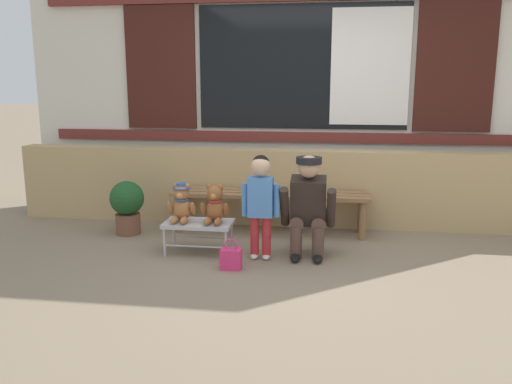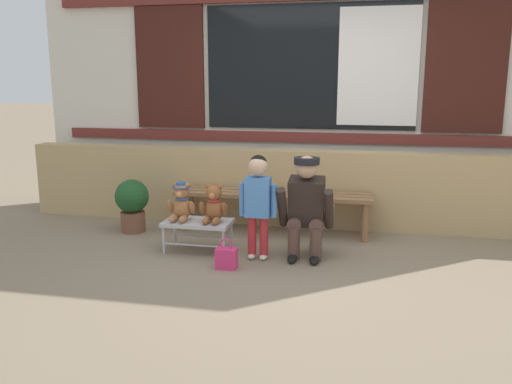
% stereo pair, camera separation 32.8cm
% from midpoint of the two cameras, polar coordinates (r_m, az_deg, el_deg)
% --- Properties ---
extents(ground_plane, '(60.00, 60.00, 0.00)m').
position_cam_midpoint_polar(ground_plane, '(4.69, 1.35, -8.08)').
color(ground_plane, '#84725B').
extents(brick_low_wall, '(6.46, 0.25, 0.85)m').
position_cam_midpoint_polar(brick_low_wall, '(5.94, 2.99, 0.46)').
color(brick_low_wall, tan).
rests_on(brick_low_wall, ground).
extents(shop_facade, '(6.59, 0.26, 3.41)m').
position_cam_midpoint_polar(shop_facade, '(6.34, 3.59, 12.90)').
color(shop_facade, silver).
rests_on(shop_facade, ground).
extents(wooden_bench_long, '(2.10, 0.40, 0.44)m').
position_cam_midpoint_polar(wooden_bench_long, '(5.63, -0.17, -0.71)').
color(wooden_bench_long, '#8E6642').
rests_on(wooden_bench_long, ground).
extents(small_display_bench, '(0.64, 0.36, 0.30)m').
position_cam_midpoint_polar(small_display_bench, '(5.05, -8.07, -3.58)').
color(small_display_bench, '#BCBCC1').
rests_on(small_display_bench, ground).
extents(teddy_bear_with_hat, '(0.28, 0.27, 0.36)m').
position_cam_midpoint_polar(teddy_bear_with_hat, '(5.04, -9.88, -1.22)').
color(teddy_bear_with_hat, '#A86B3D').
rests_on(teddy_bear_with_hat, small_display_bench).
extents(teddy_bear_plain, '(0.28, 0.26, 0.36)m').
position_cam_midpoint_polar(teddy_bear_plain, '(4.96, -6.35, -1.46)').
color(teddy_bear_plain, '#93562D').
rests_on(teddy_bear_plain, small_display_bench).
extents(child_standing, '(0.35, 0.18, 0.96)m').
position_cam_midpoint_polar(child_standing, '(4.75, -1.48, -0.39)').
color(child_standing, '#B7282D').
rests_on(child_standing, ground).
extents(adult_crouching, '(0.50, 0.49, 0.95)m').
position_cam_midpoint_polar(adult_crouching, '(4.86, 3.83, -1.48)').
color(adult_crouching, brown).
rests_on(adult_crouching, ground).
extents(handbag_on_ground, '(0.18, 0.11, 0.27)m').
position_cam_midpoint_polar(handbag_on_ground, '(4.63, -4.75, -7.15)').
color(handbag_on_ground, '#E53370').
rests_on(handbag_on_ground, ground).
extents(potted_plant, '(0.36, 0.36, 0.57)m').
position_cam_midpoint_polar(potted_plant, '(5.79, -15.28, -1.30)').
color(potted_plant, brown).
rests_on(potted_plant, ground).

